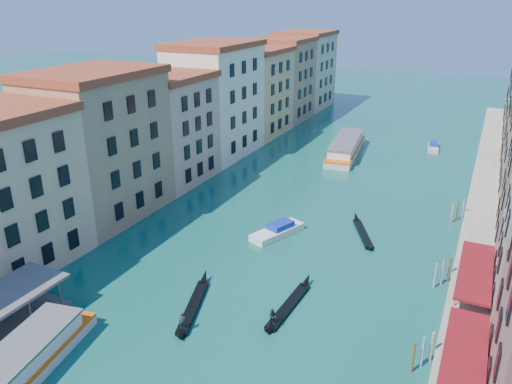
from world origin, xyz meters
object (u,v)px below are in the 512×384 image
Objects in this scene: gondola_right at (287,305)px; vaporetto_far at (346,147)px; vaporetto_near at (10,374)px; gondola_fore at (193,305)px.

vaporetto_far is at bearing 102.40° from gondola_right.
vaporetto_far is 53.56m from gondola_right.
vaporetto_far reaches higher than vaporetto_near.
gondola_fore is 1.02× the size of gondola_right.
vaporetto_near is at bearing -133.48° from gondola_fore.
gondola_fore is at bearing -95.87° from vaporetto_far.
gondola_right is at bearing -86.74° from vaporetto_far.
vaporetto_near is 72.04m from vaporetto_far.
vaporetto_far is at bearing 74.56° from vaporetto_near.
vaporetto_far is 1.85× the size of gondola_fore.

